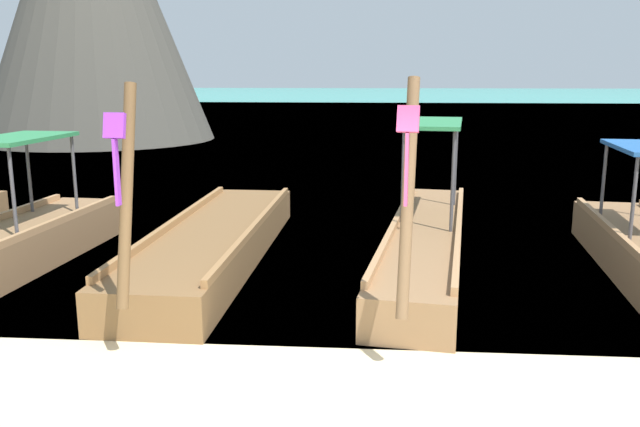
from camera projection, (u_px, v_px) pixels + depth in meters
The scene contains 3 objects.
sea_water at pixel (364, 102), 65.32m from camera, with size 120.00×120.00×0.00m, color #2DB29E.
longtail_boat_violet_ribbon at pixel (215, 243), 9.94m from camera, with size 1.52×6.79×2.72m.
longtail_boat_pink_ribbon at pixel (426, 239), 9.92m from camera, with size 1.98×7.28×2.78m.
Camera 1 is at (0.64, -4.49, 2.80)m, focal length 36.76 mm.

